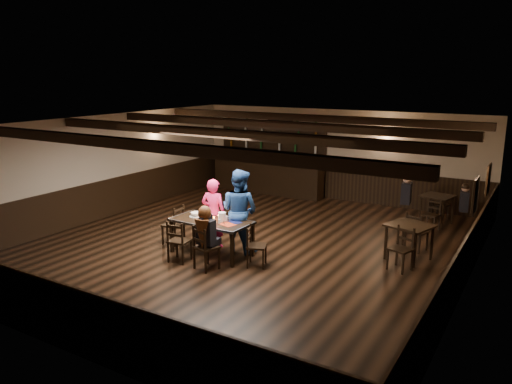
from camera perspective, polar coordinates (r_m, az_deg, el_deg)
The scene contains 25 objects.
ground at distance 11.18m, azimuth -0.80°, elevation -6.11°, with size 10.00×10.00×0.00m, color black.
room_shell at distance 10.75m, azimuth -0.68°, elevation 2.74°, with size 9.02×10.02×2.71m.
dining_table at distance 10.48m, azimuth -5.12°, elevation -3.59°, with size 1.74×0.92×0.75m.
chair_near_left at distance 10.18m, azimuth -8.97°, elevation -5.27°, with size 0.45×0.43×0.86m.
chair_near_right at distance 9.72m, azimuth -6.06°, elevation -6.00°, with size 0.50×0.49×0.89m.
chair_end_left at distance 11.26m, azimuth -9.14°, elevation -3.39°, with size 0.42×0.44×0.88m.
chair_end_right at distance 9.89m, azimuth -0.33°, elevation -5.80°, with size 0.48×0.49×0.82m.
chair_far_pushed at distance 12.16m, azimuth -4.71°, elevation -2.30°, with size 0.45×0.44×0.78m.
woman_pink at distance 10.93m, azimuth -4.88°, elevation -2.42°, with size 0.56×0.37×1.53m, color #FD2C84.
man_blue at distance 10.61m, azimuth -1.90°, elevation -2.14°, with size 0.87×0.68×1.79m, color navy.
seated_person at distance 9.65m, azimuth -5.81°, elevation -4.10°, with size 0.35×0.52×0.85m.
cake at distance 10.75m, azimuth -6.85°, elevation -2.58°, with size 0.29×0.29×0.09m.
plate_stack_a at distance 10.40m, azimuth -5.42°, elevation -2.90°, with size 0.15×0.15×0.14m, color white.
plate_stack_b at distance 10.34m, azimuth -3.91°, elevation -2.83°, with size 0.16×0.16×0.19m, color white.
tea_light at distance 10.50m, azimuth -4.83°, elevation -3.01°, with size 0.05×0.05×0.06m.
salt_shaker at distance 10.18m, azimuth -4.21°, elevation -3.39°, with size 0.04×0.04×0.10m, color silver.
pepper_shaker at distance 10.15m, azimuth -3.69°, elevation -3.48°, with size 0.03×0.03×0.08m, color #A5A8AD.
drink_glass at distance 10.36m, azimuth -3.44°, elevation -3.04°, with size 0.07×0.07×0.11m, color silver.
menu_red at distance 10.15m, azimuth -3.28°, elevation -3.70°, with size 0.33×0.23×0.00m, color #A02A11.
menu_blue at distance 10.30m, azimuth -2.40°, elevation -3.42°, with size 0.29×0.20×0.00m, color #0D1343.
bar_counter at distance 15.98m, azimuth 1.50°, elevation 2.55°, with size 3.91×0.70×2.20m.
back_table_a at distance 10.62m, azimuth 17.18°, elevation -4.11°, with size 1.00×1.00×0.75m.
back_table_b at distance 13.35m, azimuth 20.00°, elevation -0.82°, with size 0.85×0.85×0.75m.
bg_patron_left at distance 13.34m, azimuth 16.84°, elevation 0.34°, with size 0.27×0.40×0.77m.
bg_patron_right at distance 13.11m, azimuth 22.74°, elevation -0.55°, with size 0.26×0.36×0.69m.
Camera 1 is at (5.55, -8.96, 3.74)m, focal length 35.00 mm.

